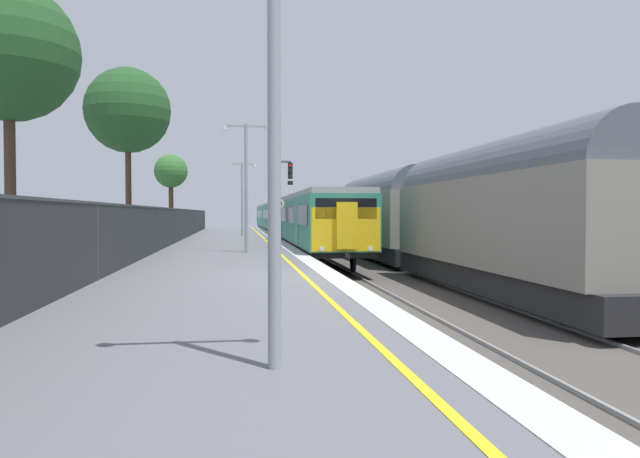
# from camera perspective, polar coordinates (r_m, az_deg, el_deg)

# --- Properties ---
(ground) EXTENTS (17.40, 110.00, 1.21)m
(ground) POSITION_cam_1_polar(r_m,az_deg,el_deg) (15.97, 9.36, -6.60)
(ground) COLOR slate
(commuter_train_at_platform) EXTENTS (2.83, 62.50, 3.81)m
(commuter_train_at_platform) POSITION_cam_1_polar(r_m,az_deg,el_deg) (53.72, -3.50, 1.12)
(commuter_train_at_platform) COLOR #2D846B
(commuter_train_at_platform) RESTS_ON ground
(freight_train_adjacent_track) EXTENTS (2.60, 29.73, 4.83)m
(freight_train_adjacent_track) POSITION_cam_1_polar(r_m,az_deg,el_deg) (26.74, 9.85, 1.51)
(freight_train_adjacent_track) COLOR #232326
(freight_train_adjacent_track) RESTS_ON ground
(signal_gantry) EXTENTS (1.10, 0.24, 4.87)m
(signal_gantry) POSITION_cam_1_polar(r_m,az_deg,el_deg) (36.86, -3.75, 3.70)
(signal_gantry) COLOR #47474C
(signal_gantry) RESTS_ON ground
(speed_limit_sign) EXTENTS (0.59, 0.08, 2.47)m
(speed_limit_sign) POSITION_cam_1_polar(r_m,az_deg,el_deg) (32.78, -3.89, 1.41)
(speed_limit_sign) COLOR #59595B
(speed_limit_sign) RESTS_ON ground
(platform_lamp_near) EXTENTS (2.00, 0.20, 5.49)m
(platform_lamp_near) POSITION_cam_1_polar(r_m,az_deg,el_deg) (6.47, -4.42, 15.91)
(platform_lamp_near) COLOR #93999E
(platform_lamp_near) RESTS_ON ground
(platform_lamp_mid) EXTENTS (2.00, 0.20, 5.35)m
(platform_lamp_mid) POSITION_cam_1_polar(r_m,az_deg,el_deg) (25.03, -7.07, 5.03)
(platform_lamp_mid) COLOR #93999E
(platform_lamp_mid) RESTS_ON ground
(platform_lamp_far) EXTENTS (2.00, 0.20, 5.32)m
(platform_lamp_far) POSITION_cam_1_polar(r_m,az_deg,el_deg) (43.72, -7.45, 3.50)
(platform_lamp_far) COLOR #93999E
(platform_lamp_far) RESTS_ON ground
(platform_back_fence) EXTENTS (0.07, 99.00, 1.92)m
(platform_back_fence) POSITION_cam_1_polar(r_m,az_deg,el_deg) (15.48, -20.54, -0.95)
(platform_back_fence) COLOR #282B2D
(platform_back_fence) RESTS_ON ground
(background_tree_left) EXTENTS (4.19, 4.19, 8.83)m
(background_tree_left) POSITION_cam_1_polar(r_m,az_deg,el_deg) (31.57, -17.85, 10.52)
(background_tree_left) COLOR #473323
(background_tree_left) RESTS_ON ground
(background_tree_centre) EXTENTS (2.87, 2.87, 6.73)m
(background_tree_centre) POSITION_cam_1_polar(r_m,az_deg,el_deg) (53.24, -14.09, 5.24)
(background_tree_centre) COLOR #473323
(background_tree_centre) RESTS_ON ground
(background_tree_right) EXTENTS (3.80, 3.80, 7.99)m
(background_tree_right) POSITION_cam_1_polar(r_m,az_deg,el_deg) (19.21, -27.57, 14.35)
(background_tree_right) COLOR #473323
(background_tree_right) RESTS_ON ground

